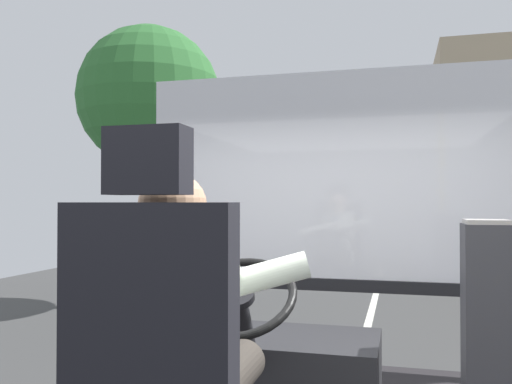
% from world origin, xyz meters
% --- Properties ---
extents(ground, '(18.00, 44.00, 0.06)m').
position_xyz_m(ground, '(0.00, 8.80, -0.02)').
color(ground, '#3A3A3A').
extents(bus_driver, '(0.74, 0.63, 0.75)m').
position_xyz_m(bus_driver, '(-0.16, -0.47, 1.49)').
color(bus_driver, '#332D28').
rests_on(bus_driver, driver_seat).
extents(steering_console, '(1.10, 1.00, 0.82)m').
position_xyz_m(steering_console, '(-0.16, 0.61, 1.04)').
color(steering_console, black).
rests_on(steering_console, bus_floor).
extents(fare_box, '(0.20, 0.23, 0.98)m').
position_xyz_m(fare_box, '(0.85, 0.60, 1.31)').
color(fare_box, '#333338').
rests_on(fare_box, bus_floor).
extents(windshield_panel, '(2.50, 0.08, 1.48)m').
position_xyz_m(windshield_panel, '(0.00, 1.62, 1.86)').
color(windshield_panel, silver).
extents(street_tree, '(2.62, 2.62, 5.13)m').
position_xyz_m(street_tree, '(-3.99, 7.01, 3.79)').
color(street_tree, '#4C3828').
rests_on(street_tree, ground).
extents(parked_car_blue, '(1.85, 4.27, 1.45)m').
position_xyz_m(parked_car_blue, '(4.77, 23.05, 0.74)').
color(parked_car_blue, navy).
rests_on(parked_car_blue, ground).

